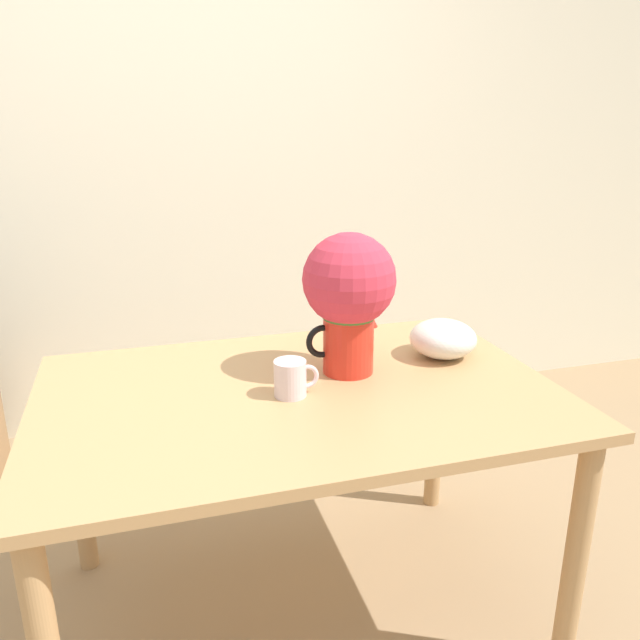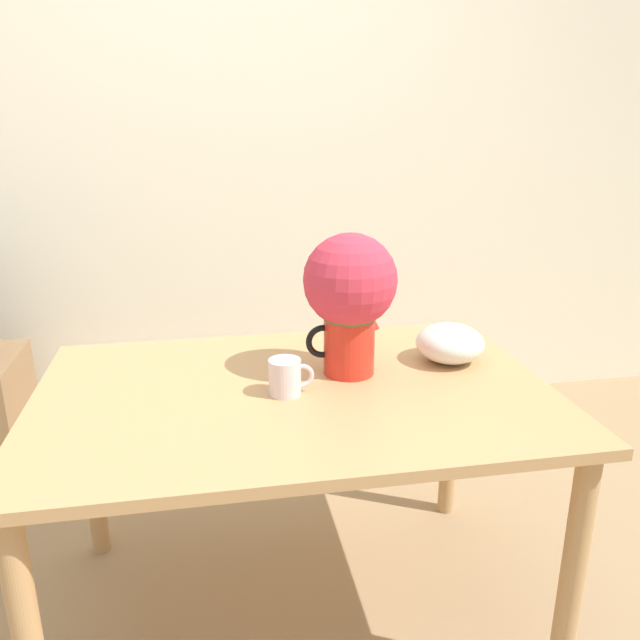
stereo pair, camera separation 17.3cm
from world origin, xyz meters
TOP-DOWN VIEW (x-y plane):
  - wall_back at (0.00, 1.68)m, footprint 8.00×0.05m
  - table at (0.17, 0.23)m, footprint 1.38×0.92m
  - flower_vase at (0.34, 0.31)m, footprint 0.26×0.26m
  - coffee_mug at (0.14, 0.20)m, footprint 0.12×0.09m
  - white_bowl at (0.66, 0.34)m, footprint 0.20×0.20m

SIDE VIEW (x-z plane):
  - table at x=0.17m, z-range 0.28..1.01m
  - coffee_mug at x=0.14m, z-range 0.74..0.83m
  - white_bowl at x=0.66m, z-range 0.74..0.85m
  - flower_vase at x=0.34m, z-range 0.77..1.18m
  - wall_back at x=0.00m, z-range 0.00..2.60m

